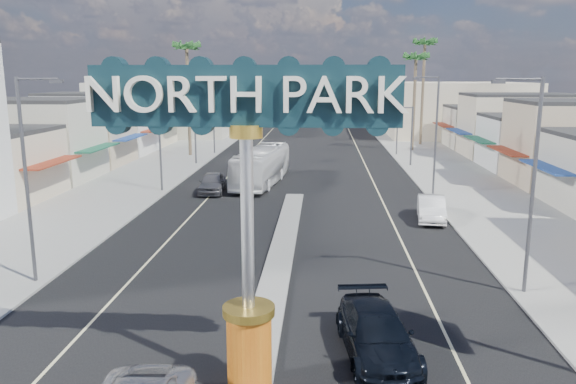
# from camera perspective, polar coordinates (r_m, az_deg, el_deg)

# --- Properties ---
(ground) EXTENTS (160.00, 160.00, 0.00)m
(ground) POSITION_cam_1_polar(r_m,az_deg,el_deg) (43.84, 0.77, -0.14)
(ground) COLOR gray
(ground) RESTS_ON ground
(road) EXTENTS (20.00, 120.00, 0.01)m
(road) POSITION_cam_1_polar(r_m,az_deg,el_deg) (43.84, 0.77, -0.13)
(road) COLOR black
(road) RESTS_ON ground
(median_island) EXTENTS (1.30, 30.00, 0.16)m
(median_island) POSITION_cam_1_polar(r_m,az_deg,el_deg) (28.38, -0.79, -6.65)
(median_island) COLOR gray
(median_island) RESTS_ON ground
(sidewalk_left) EXTENTS (8.00, 120.00, 0.12)m
(sidewalk_left) POSITION_cam_1_polar(r_m,az_deg,el_deg) (46.62, -16.69, 0.16)
(sidewalk_left) COLOR gray
(sidewalk_left) RESTS_ON ground
(sidewalk_right) EXTENTS (8.00, 120.00, 0.12)m
(sidewalk_right) POSITION_cam_1_polar(r_m,az_deg,el_deg) (45.39, 18.71, -0.28)
(sidewalk_right) COLOR gray
(sidewalk_right) RESTS_ON ground
(storefront_row_left) EXTENTS (12.00, 42.00, 6.00)m
(storefront_row_left) POSITION_cam_1_polar(r_m,az_deg,el_deg) (61.91, -21.49, 5.35)
(storefront_row_left) COLOR beige
(storefront_row_left) RESTS_ON ground
(storefront_row_right) EXTENTS (12.00, 42.00, 6.00)m
(storefront_row_right) POSITION_cam_1_polar(r_m,az_deg,el_deg) (60.32, 24.93, 4.93)
(storefront_row_right) COLOR #B7B29E
(storefront_row_right) RESTS_ON ground
(backdrop_far_left) EXTENTS (20.00, 20.00, 8.00)m
(backdrop_far_left) POSITION_cam_1_polar(r_m,az_deg,el_deg) (91.22, -11.91, 8.35)
(backdrop_far_left) COLOR #B7B29E
(backdrop_far_left) RESTS_ON ground
(backdrop_far_right) EXTENTS (20.00, 20.00, 8.00)m
(backdrop_far_right) POSITION_cam_1_polar(r_m,az_deg,el_deg) (90.23, 16.44, 8.09)
(backdrop_far_right) COLOR beige
(backdrop_far_right) RESTS_ON ground
(gateway_sign) EXTENTS (8.20, 1.50, 9.15)m
(gateway_sign) POSITION_cam_1_polar(r_m,az_deg,el_deg) (15.29, -4.20, -0.02)
(gateway_sign) COLOR #DA5210
(gateway_sign) RESTS_ON median_island
(traffic_signal_left) EXTENTS (5.09, 0.45, 6.00)m
(traffic_signal_left) POSITION_cam_1_polar(r_m,az_deg,el_deg) (58.14, -7.70, 6.96)
(traffic_signal_left) COLOR #47474C
(traffic_signal_left) RESTS_ON ground
(traffic_signal_right) EXTENTS (5.09, 0.45, 6.00)m
(traffic_signal_right) POSITION_cam_1_polar(r_m,az_deg,el_deg) (57.49, 10.71, 6.81)
(traffic_signal_right) COLOR #47474C
(traffic_signal_right) RESTS_ON ground
(streetlight_l_near) EXTENTS (2.03, 0.22, 9.00)m
(streetlight_l_near) POSITION_cam_1_polar(r_m,az_deg,el_deg) (26.33, -24.82, 1.99)
(streetlight_l_near) COLOR #47474C
(streetlight_l_near) RESTS_ON ground
(streetlight_l_mid) EXTENTS (2.03, 0.22, 9.00)m
(streetlight_l_mid) POSITION_cam_1_polar(r_m,az_deg,el_deg) (44.80, -12.75, 6.39)
(streetlight_l_mid) COLOR #47474C
(streetlight_l_mid) RESTS_ON ground
(streetlight_l_far) EXTENTS (2.03, 0.22, 9.00)m
(streetlight_l_far) POSITION_cam_1_polar(r_m,az_deg,el_deg) (66.16, -7.45, 8.22)
(streetlight_l_far) COLOR #47474C
(streetlight_l_far) RESTS_ON ground
(streetlight_r_near) EXTENTS (2.03, 0.22, 9.00)m
(streetlight_r_near) POSITION_cam_1_polar(r_m,az_deg,el_deg) (24.67, 23.37, 1.52)
(streetlight_r_near) COLOR #47474C
(streetlight_r_near) RESTS_ON ground
(streetlight_r_mid) EXTENTS (2.03, 0.22, 9.00)m
(streetlight_r_mid) POSITION_cam_1_polar(r_m,az_deg,el_deg) (43.85, 14.62, 6.19)
(streetlight_r_mid) COLOR #47474C
(streetlight_r_mid) RESTS_ON ground
(streetlight_r_far) EXTENTS (2.03, 0.22, 9.00)m
(streetlight_r_far) POSITION_cam_1_polar(r_m,az_deg,el_deg) (65.51, 10.97, 8.08)
(streetlight_r_far) COLOR #47474C
(streetlight_r_far) RESTS_ON ground
(palm_left_far) EXTENTS (2.60, 2.60, 13.10)m
(palm_left_far) POSITION_cam_1_polar(r_m,az_deg,el_deg) (64.67, -10.24, 13.76)
(palm_left_far) COLOR brown
(palm_left_far) RESTS_ON ground
(palm_right_mid) EXTENTS (2.60, 2.60, 12.10)m
(palm_right_mid) POSITION_cam_1_polar(r_m,az_deg,el_deg) (69.74, 12.87, 12.76)
(palm_right_mid) COLOR brown
(palm_right_mid) RESTS_ON ground
(palm_right_far) EXTENTS (2.60, 2.60, 14.10)m
(palm_right_far) POSITION_cam_1_polar(r_m,az_deg,el_deg) (76.04, 13.72, 13.96)
(palm_right_far) COLOR brown
(palm_right_far) RESTS_ON ground
(suv_right) EXTENTS (2.80, 5.53, 1.54)m
(suv_right) POSITION_cam_1_polar(r_m,az_deg,el_deg) (19.12, 9.00, -14.03)
(suv_right) COLOR black
(suv_right) RESTS_ON ground
(car_parked_left) EXTENTS (2.18, 4.80, 1.60)m
(car_parked_left) POSITION_cam_1_polar(r_m,az_deg,el_deg) (44.35, -7.70, 0.95)
(car_parked_left) COLOR #5E5E62
(car_parked_left) RESTS_ON ground
(car_parked_right) EXTENTS (2.21, 4.83, 1.54)m
(car_parked_right) POSITION_cam_1_polar(r_m,az_deg,el_deg) (36.73, 14.35, -1.63)
(car_parked_right) COLOR silver
(car_parked_right) RESTS_ON ground
(city_bus) EXTENTS (4.03, 11.57, 3.16)m
(city_bus) POSITION_cam_1_polar(r_m,az_deg,el_deg) (47.36, -2.70, 2.68)
(city_bus) COLOR silver
(city_bus) RESTS_ON ground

